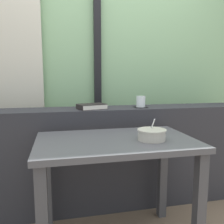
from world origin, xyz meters
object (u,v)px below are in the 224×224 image
(breakfast_table, at_px, (116,160))
(juice_glass, at_px, (141,102))
(closed_book, at_px, (92,106))
(soup_bowl, at_px, (152,135))
(coaster_square, at_px, (141,107))

(breakfast_table, height_order, juice_glass, juice_glass)
(closed_book, bearing_deg, juice_glass, 0.43)
(juice_glass, distance_m, soup_bowl, 0.60)
(breakfast_table, distance_m, soup_bowl, 0.28)
(closed_book, bearing_deg, coaster_square, 0.43)
(breakfast_table, relative_size, coaster_square, 9.92)
(juice_glass, relative_size, closed_book, 0.37)
(closed_book, bearing_deg, soup_bowl, -62.37)
(coaster_square, xyz_separation_m, soup_bowl, (-0.13, -0.57, -0.10))
(juice_glass, bearing_deg, closed_book, -179.57)
(breakfast_table, bearing_deg, juice_glass, 55.82)
(coaster_square, distance_m, juice_glass, 0.05)
(breakfast_table, distance_m, coaster_square, 0.66)
(soup_bowl, bearing_deg, closed_book, 117.63)
(breakfast_table, height_order, closed_book, closed_book)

